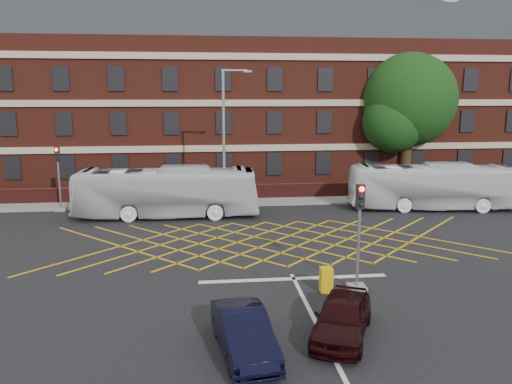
{
  "coord_description": "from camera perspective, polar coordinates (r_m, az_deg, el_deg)",
  "views": [
    {
      "loc": [
        -3.76,
        -23.16,
        7.66
      ],
      "look_at": [
        -1.05,
        1.5,
        2.79
      ],
      "focal_mm": 35.0,
      "sensor_mm": 36.0,
      "label": 1
    }
  ],
  "objects": [
    {
      "name": "boundary_wall",
      "position": [
        37.04,
        -0.33,
        0.04
      ],
      "size": [
        56.0,
        0.5,
        1.1
      ],
      "primitive_type": "cube",
      "color": "#491613",
      "rests_on": "ground"
    },
    {
      "name": "bus_right",
      "position": [
        35.68,
        19.56,
        0.61
      ],
      "size": [
        11.43,
        4.1,
        3.11
      ],
      "primitive_type": "imported",
      "rotation": [
        0.0,
        0.0,
        1.44
      ],
      "color": "silver",
      "rests_on": "ground"
    },
    {
      "name": "traffic_light_near",
      "position": [
        20.03,
        11.61,
        -6.25
      ],
      "size": [
        0.7,
        0.7,
        4.27
      ],
      "color": "slate",
      "rests_on": "ground"
    },
    {
      "name": "far_pavement",
      "position": [
        36.17,
        -0.16,
        -1.03
      ],
      "size": [
        60.0,
        3.0,
        0.12
      ],
      "primitive_type": "cube",
      "color": "slate",
      "rests_on": "ground"
    },
    {
      "name": "car_maroon",
      "position": [
        16.66,
        9.82,
        -13.83
      ],
      "size": [
        3.11,
        4.3,
        1.36
      ],
      "primitive_type": "imported",
      "rotation": [
        0.0,
        0.0,
        -0.43
      ],
      "color": "black",
      "rests_on": "ground"
    },
    {
      "name": "car_navy",
      "position": [
        15.49,
        -1.4,
        -15.75
      ],
      "size": [
        1.94,
        4.17,
        1.32
      ],
      "primitive_type": "imported",
      "rotation": [
        0.0,
        0.0,
        0.14
      ],
      "color": "black",
      "rests_on": "ground"
    },
    {
      "name": "ground",
      "position": [
        24.68,
        2.83,
        -6.99
      ],
      "size": [
        120.0,
        120.0,
        0.0
      ],
      "primitive_type": "plane",
      "color": "black",
      "rests_on": "ground"
    },
    {
      "name": "utility_cabinet",
      "position": [
        20.06,
        8.01,
        -9.91
      ],
      "size": [
        0.47,
        0.44,
        1.0
      ],
      "primitive_type": "cube",
      "color": "gold",
      "rests_on": "ground"
    },
    {
      "name": "box_junction_hatching",
      "position": [
        26.57,
        2.15,
        -5.64
      ],
      "size": [
        8.22,
        8.22,
        0.02
      ],
      "primitive_type": "cube",
      "rotation": [
        0.0,
        0.0,
        0.79
      ],
      "color": "#CC990C",
      "rests_on": "ground"
    },
    {
      "name": "bus_left",
      "position": [
        31.93,
        -10.15,
        -0.01
      ],
      "size": [
        11.58,
        3.1,
        3.2
      ],
      "primitive_type": "imported",
      "rotation": [
        0.0,
        0.0,
        1.53
      ],
      "color": "silver",
      "rests_on": "ground"
    },
    {
      "name": "street_lamp",
      "position": [
        31.65,
        -3.55,
        2.93
      ],
      "size": [
        2.25,
        1.0,
        9.16
      ],
      "color": "slate",
      "rests_on": "ground"
    },
    {
      "name": "direction_signs",
      "position": [
        35.73,
        -19.57,
        0.33
      ],
      "size": [
        1.1,
        0.16,
        2.2
      ],
      "color": "gray",
      "rests_on": "ground"
    },
    {
      "name": "deciduous_tree",
      "position": [
        42.21,
        16.99,
        9.32
      ],
      "size": [
        7.66,
        7.46,
        10.95
      ],
      "color": "black",
      "rests_on": "ground"
    },
    {
      "name": "centre_line",
      "position": [
        15.68,
        8.89,
        -18.24
      ],
      "size": [
        0.15,
        14.0,
        0.02
      ],
      "primitive_type": "cube",
      "color": "silver",
      "rests_on": "ground"
    },
    {
      "name": "victorian_building",
      "position": [
        45.34,
        -1.23,
        11.32
      ],
      "size": [
        51.0,
        12.17,
        20.4
      ],
      "color": "#5B2117",
      "rests_on": "ground"
    },
    {
      "name": "traffic_light_far",
      "position": [
        35.56,
        -21.54,
        0.78
      ],
      "size": [
        0.7,
        0.7,
        4.27
      ],
      "color": "slate",
      "rests_on": "ground"
    },
    {
      "name": "stop_line",
      "position": [
        21.43,
        4.32,
        -9.84
      ],
      "size": [
        8.0,
        0.3,
        0.02
      ],
      "primitive_type": "cube",
      "color": "silver",
      "rests_on": "ground"
    }
  ]
}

